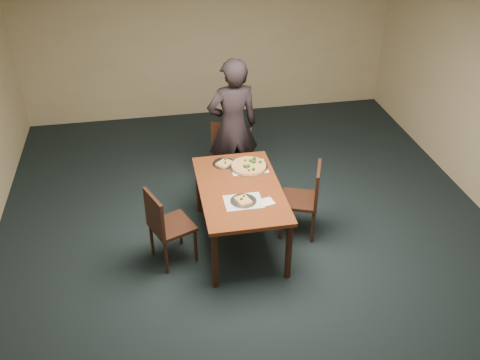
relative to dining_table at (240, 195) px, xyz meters
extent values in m
plane|color=black|center=(0.15, -0.45, -0.66)|extent=(8.00, 8.00, 0.00)
plane|color=#C5B589|center=(0.15, 3.55, 0.74)|extent=(6.00, 0.00, 6.00)
plane|color=white|center=(0.15, -0.45, 2.14)|extent=(8.00, 8.00, 0.00)
cube|color=#582611|center=(0.00, 0.00, 0.07)|extent=(0.90, 1.50, 0.04)
cylinder|color=black|center=(-0.39, -0.69, -0.31)|extent=(0.07, 0.07, 0.70)
cylinder|color=black|center=(-0.39, 0.69, -0.31)|extent=(0.07, 0.07, 0.70)
cylinder|color=black|center=(0.39, -0.69, -0.31)|extent=(0.07, 0.07, 0.70)
cylinder|color=black|center=(0.39, 0.69, -0.31)|extent=(0.07, 0.07, 0.70)
cube|color=black|center=(-0.01, 1.08, -0.21)|extent=(0.54, 0.54, 0.04)
cylinder|color=black|center=(-0.24, 0.98, -0.44)|extent=(0.04, 0.04, 0.43)
cylinder|color=black|center=(-0.11, 1.32, -0.44)|extent=(0.04, 0.04, 0.43)
cylinder|color=black|center=(0.10, 0.85, -0.44)|extent=(0.04, 0.04, 0.43)
cylinder|color=black|center=(0.23, 1.19, -0.44)|extent=(0.04, 0.04, 0.43)
cube|color=black|center=(0.06, 1.26, 0.03)|extent=(0.40, 0.18, 0.44)
cube|color=black|center=(-0.78, -0.16, -0.21)|extent=(0.55, 0.55, 0.04)
cylinder|color=black|center=(-0.54, -0.26, -0.44)|extent=(0.04, 0.04, 0.43)
cylinder|color=black|center=(-0.88, -0.39, -0.44)|extent=(0.04, 0.04, 0.43)
cylinder|color=black|center=(-0.68, 0.08, -0.44)|extent=(0.04, 0.04, 0.43)
cylinder|color=black|center=(-1.01, -0.06, -0.44)|extent=(0.04, 0.04, 0.43)
cube|color=black|center=(-0.96, -0.23, 0.03)|extent=(0.19, 0.40, 0.44)
cube|color=black|center=(0.72, 0.06, -0.21)|extent=(0.54, 0.54, 0.04)
cylinder|color=black|center=(0.61, 0.29, -0.44)|extent=(0.04, 0.04, 0.43)
cylinder|color=black|center=(0.95, 0.16, -0.44)|extent=(0.04, 0.04, 0.43)
cylinder|color=black|center=(0.48, -0.04, -0.44)|extent=(0.04, 0.04, 0.43)
cylinder|color=black|center=(0.82, -0.17, -0.44)|extent=(0.04, 0.04, 0.43)
cube|color=black|center=(0.89, -0.01, 0.03)|extent=(0.18, 0.40, 0.44)
imported|color=black|center=(0.13, 1.17, 0.25)|extent=(0.70, 0.50, 1.81)
cube|color=white|center=(0.18, 0.41, 0.09)|extent=(0.42, 0.32, 0.00)
cube|color=white|center=(-0.01, -0.27, 0.09)|extent=(0.40, 0.30, 0.00)
cylinder|color=silver|center=(0.18, 0.41, 0.10)|extent=(0.45, 0.45, 0.01)
cylinder|color=#DB9854|center=(0.18, 0.41, 0.12)|extent=(0.40, 0.40, 0.02)
cylinder|color=#F0E07D|center=(0.18, 0.41, 0.13)|extent=(0.36, 0.36, 0.01)
sphere|color=#1F4013|center=(0.27, 0.50, 0.15)|extent=(0.04, 0.04, 0.04)
sphere|color=#1F4013|center=(0.21, 0.27, 0.15)|extent=(0.04, 0.04, 0.04)
sphere|color=#1F4013|center=(0.32, 0.42, 0.14)|extent=(0.04, 0.04, 0.04)
sphere|color=#1F4013|center=(0.21, 0.47, 0.15)|extent=(0.04, 0.04, 0.04)
sphere|color=#1F4013|center=(0.12, 0.35, 0.15)|extent=(0.04, 0.04, 0.04)
sphere|color=#1F4013|center=(0.24, 0.43, 0.15)|extent=(0.04, 0.04, 0.04)
sphere|color=#1F4013|center=(0.25, 0.44, 0.15)|extent=(0.04, 0.04, 0.04)
sphere|color=#1F4013|center=(0.32, 0.42, 0.14)|extent=(0.03, 0.03, 0.03)
sphere|color=#1F4013|center=(0.15, 0.26, 0.14)|extent=(0.03, 0.03, 0.03)
sphere|color=#1F4013|center=(0.14, 0.33, 0.15)|extent=(0.04, 0.04, 0.04)
sphere|color=#1F4013|center=(0.16, 0.35, 0.15)|extent=(0.04, 0.04, 0.04)
sphere|color=#1F4013|center=(0.15, 0.49, 0.14)|extent=(0.03, 0.03, 0.03)
cylinder|color=silver|center=(-0.01, -0.27, 0.10)|extent=(0.28, 0.28, 0.01)
cube|color=#DB9854|center=(-0.01, -0.27, 0.11)|extent=(0.18, 0.20, 0.02)
cube|color=#F0E07D|center=(-0.01, -0.27, 0.12)|extent=(0.14, 0.16, 0.01)
sphere|color=#1F4013|center=(0.00, -0.22, 0.13)|extent=(0.03, 0.03, 0.03)
sphere|color=#1F4013|center=(-0.03, -0.28, 0.14)|extent=(0.03, 0.03, 0.03)
cylinder|color=silver|center=(-0.09, 0.53, 0.10)|extent=(0.28, 0.28, 0.01)
cube|color=#DB9854|center=(-0.09, 0.53, 0.11)|extent=(0.21, 0.21, 0.02)
cube|color=#F0E07D|center=(-0.09, 0.53, 0.12)|extent=(0.17, 0.17, 0.01)
sphere|color=#1F4013|center=(-0.08, 0.50, 0.13)|extent=(0.03, 0.03, 0.03)
sphere|color=#1F4013|center=(-0.07, 0.58, 0.13)|extent=(0.03, 0.03, 0.03)
cube|color=white|center=(0.23, -0.32, 0.09)|extent=(0.17, 0.17, 0.01)
camera|label=1|loc=(-0.90, -4.83, 3.33)|focal=40.00mm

